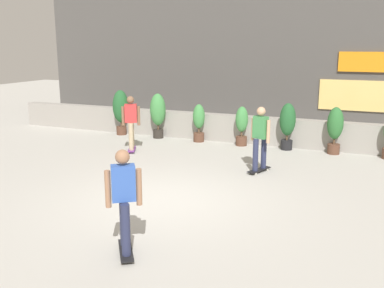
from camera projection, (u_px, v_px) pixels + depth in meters
name	position (u px, v px, depth m)	size (l,w,h in m)	color
ground_plane	(165.00, 200.00, 9.35)	(48.00, 48.00, 0.00)	#B2AFA8
planter_wall	(244.00, 129.00, 14.64)	(18.00, 0.40, 0.90)	gray
building_backdrop	(274.00, 43.00, 17.60)	(20.00, 2.08, 6.50)	#4C4947
potted_plant_0	(121.00, 109.00, 15.81)	(0.57, 0.57, 1.61)	brown
potted_plant_1	(158.00, 112.00, 15.26)	(0.54, 0.54, 1.56)	#2D2823
potted_plant_2	(199.00, 121.00, 14.73)	(0.40, 0.40, 1.27)	brown
potted_plant_3	(242.00, 124.00, 14.16)	(0.40, 0.40, 1.27)	brown
potted_plant_4	(288.00, 123.00, 13.58)	(0.49, 0.49, 1.46)	black
potted_plant_5	(335.00, 127.00, 13.06)	(0.47, 0.47, 1.41)	brown
skater_mid_plaza	(131.00, 121.00, 13.36)	(0.53, 0.81, 1.70)	#72338C
skater_far_left	(124.00, 198.00, 6.74)	(0.62, 0.77, 1.70)	black
skater_far_right	(260.00, 136.00, 11.15)	(0.53, 0.82, 1.70)	black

